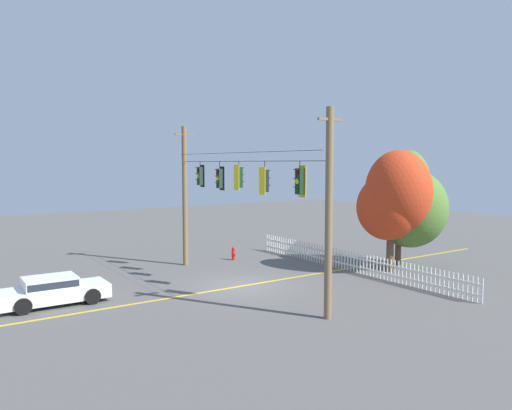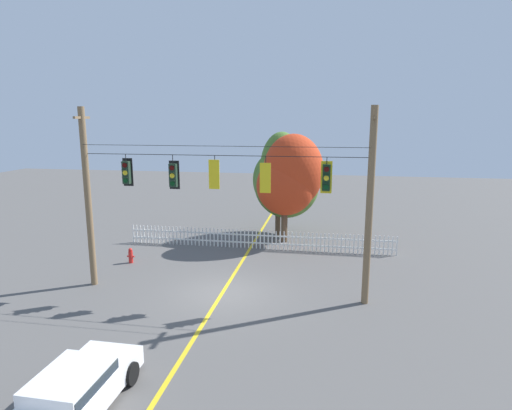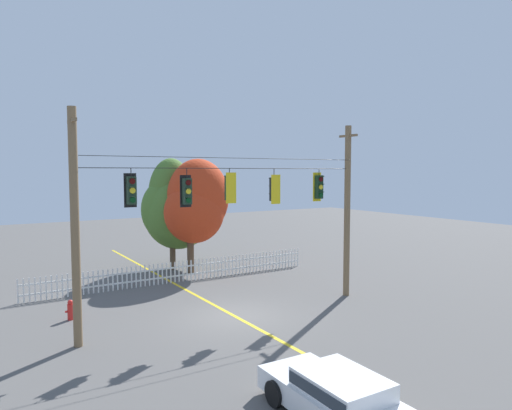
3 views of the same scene
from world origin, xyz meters
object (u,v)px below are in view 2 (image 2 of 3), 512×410
object	(u,v)px
autumn_maple_near_fence	(283,179)
traffic_signal_westbound_side	(173,175)
traffic_signal_northbound_secondary	(266,177)
parked_car	(74,391)
traffic_signal_southbound_primary	(215,174)
fire_hydrant	(131,256)
traffic_signal_eastbound_side	(326,178)
autumn_maple_mid	(290,177)
traffic_signal_northbound_primary	(127,172)

from	to	relation	value
autumn_maple_near_fence	traffic_signal_westbound_side	bearing A→B (deg)	-109.37
traffic_signal_northbound_secondary	parked_car	distance (m)	9.75
autumn_maple_near_fence	traffic_signal_southbound_primary	bearing A→B (deg)	-99.78
traffic_signal_southbound_primary	fire_hydrant	distance (m)	7.71
traffic_signal_northbound_secondary	traffic_signal_eastbound_side	distance (m)	2.35
autumn_maple_near_fence	fire_hydrant	xyz separation A→B (m)	(-7.03, -6.83, -3.16)
autumn_maple_mid	fire_hydrant	xyz separation A→B (m)	(-7.63, -5.01, -3.52)
parked_car	traffic_signal_northbound_primary	bearing A→B (deg)	105.65
autumn_maple_mid	autumn_maple_near_fence	bearing A→B (deg)	108.32
traffic_signal_westbound_side	autumn_maple_near_fence	xyz separation A→B (m)	(3.45, 9.81, -1.43)
fire_hydrant	autumn_maple_mid	bearing A→B (deg)	33.30
traffic_signal_eastbound_side	autumn_maple_mid	distance (m)	8.34
traffic_signal_westbound_side	parked_car	distance (m)	9.08
traffic_signal_northbound_primary	fire_hydrant	bearing A→B (deg)	117.38
traffic_signal_southbound_primary	traffic_signal_westbound_side	bearing A→B (deg)	179.38
traffic_signal_northbound_secondary	fire_hydrant	bearing A→B (deg)	157.93
traffic_signal_northbound_secondary	traffic_signal_eastbound_side	xyz separation A→B (m)	(2.35, 0.02, 0.05)
traffic_signal_eastbound_side	autumn_maple_near_fence	world-z (taller)	autumn_maple_near_fence
traffic_signal_southbound_primary	parked_car	xyz separation A→B (m)	(-1.56, -7.93, -4.46)
traffic_signal_southbound_primary	traffic_signal_northbound_secondary	xyz separation A→B (m)	(2.06, -0.00, -0.10)
traffic_signal_northbound_primary	traffic_signal_westbound_side	world-z (taller)	same
traffic_signal_southbound_primary	parked_car	size ratio (longest dim) A/B	0.32
traffic_signal_westbound_side	autumn_maple_near_fence	world-z (taller)	autumn_maple_near_fence
traffic_signal_northbound_primary	traffic_signal_northbound_secondary	distance (m)	5.85
autumn_maple_mid	parked_car	bearing A→B (deg)	-103.61
autumn_maple_mid	parked_car	distance (m)	16.74
traffic_signal_westbound_side	traffic_signal_southbound_primary	world-z (taller)	same
traffic_signal_northbound_primary	parked_car	distance (m)	9.38
traffic_signal_southbound_primary	autumn_maple_near_fence	world-z (taller)	autumn_maple_near_fence
traffic_signal_southbound_primary	traffic_signal_eastbound_side	distance (m)	4.41
traffic_signal_westbound_side	traffic_signal_eastbound_side	world-z (taller)	same
traffic_signal_northbound_primary	fire_hydrant	xyz separation A→B (m)	(-1.54, 2.98, -4.66)
traffic_signal_northbound_primary	traffic_signal_southbound_primary	distance (m)	3.79
traffic_signal_eastbound_side	fire_hydrant	distance (m)	11.20
traffic_signal_northbound_secondary	autumn_maple_near_fence	world-z (taller)	autumn_maple_near_fence
traffic_signal_westbound_side	fire_hydrant	bearing A→B (deg)	140.22
traffic_signal_westbound_side	fire_hydrant	world-z (taller)	traffic_signal_westbound_side
traffic_signal_eastbound_side	traffic_signal_northbound_secondary	bearing A→B (deg)	-179.52
traffic_signal_southbound_primary	autumn_maple_near_fence	xyz separation A→B (m)	(1.70, 9.83, -1.52)
traffic_signal_eastbound_side	autumn_maple_mid	world-z (taller)	autumn_maple_mid
traffic_signal_southbound_primary	traffic_signal_northbound_primary	bearing A→B (deg)	179.71
traffic_signal_northbound_secondary	parked_car	world-z (taller)	traffic_signal_northbound_secondary
traffic_signal_southbound_primary	traffic_signal_eastbound_side	bearing A→B (deg)	0.25
parked_car	fire_hydrant	xyz separation A→B (m)	(-3.77, 10.93, -0.22)
traffic_signal_northbound_secondary	autumn_maple_mid	xyz separation A→B (m)	(0.24, 8.01, -1.06)
traffic_signal_northbound_primary	autumn_maple_mid	size ratio (longest dim) A/B	0.21
autumn_maple_near_fence	fire_hydrant	world-z (taller)	autumn_maple_near_fence
traffic_signal_northbound_primary	parked_car	xyz separation A→B (m)	(2.23, -7.95, -4.44)
traffic_signal_northbound_secondary	parked_car	bearing A→B (deg)	-114.55
traffic_signal_southbound_primary	autumn_maple_mid	xyz separation A→B (m)	(2.30, 8.01, -1.16)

